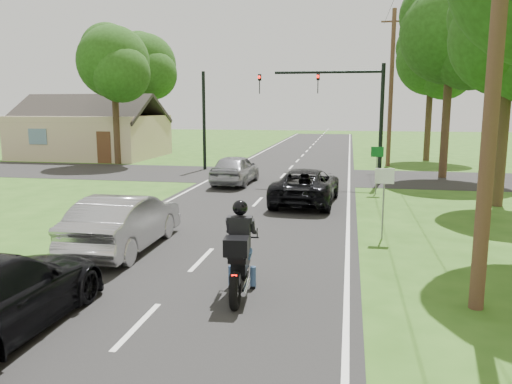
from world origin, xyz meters
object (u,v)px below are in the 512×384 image
at_px(sign_green, 377,159).
at_px(utility_pole_far, 391,88).
at_px(sign_white, 384,186).
at_px(dark_suv, 306,186).
at_px(traffic_signal, 344,102).
at_px(silver_sedan, 125,222).
at_px(motorcycle_rider, 240,258).
at_px(silver_suv, 235,169).
at_px(utility_pole_near, 497,40).

bearing_deg(sign_green, utility_pole_far, 83.27).
xyz_separation_m(sign_white, sign_green, (0.20, 8.00, 0.00)).
distance_m(dark_suv, traffic_signal, 6.90).
height_order(silver_sedan, sign_green, sign_green).
distance_m(utility_pole_far, sign_white, 19.39).
distance_m(utility_pole_far, sign_green, 11.63).
bearing_deg(motorcycle_rider, silver_suv, 98.11).
relative_size(traffic_signal, sign_green, 3.00).
distance_m(silver_suv, utility_pole_near, 17.23).
relative_size(silver_sedan, sign_green, 2.20).
bearing_deg(motorcycle_rider, dark_suv, 82.09).
bearing_deg(motorcycle_rider, utility_pole_far, 73.77).
distance_m(traffic_signal, sign_green, 4.24).
bearing_deg(dark_suv, silver_suv, -44.67).
xyz_separation_m(traffic_signal, utility_pole_far, (2.86, 8.00, 0.95)).
height_order(silver_sedan, silver_suv, silver_sedan).
distance_m(silver_suv, sign_white, 11.69).
height_order(silver_sedan, utility_pole_far, utility_pole_far).
relative_size(silver_suv, sign_white, 2.08).
distance_m(utility_pole_near, utility_pole_far, 24.00).
bearing_deg(silver_suv, silver_sedan, 90.08).
height_order(dark_suv, utility_pole_near, utility_pole_near).
relative_size(dark_suv, sign_white, 2.41).
relative_size(motorcycle_rider, utility_pole_far, 0.24).
distance_m(motorcycle_rider, silver_suv, 15.09).
xyz_separation_m(dark_suv, sign_white, (2.72, -5.17, 0.87)).
xyz_separation_m(silver_sedan, silver_suv, (0.36, 11.99, -0.02)).
bearing_deg(silver_suv, motorcycle_rider, 105.13).
relative_size(motorcycle_rider, sign_white, 1.12).
bearing_deg(sign_white, silver_sedan, -160.95).
bearing_deg(utility_pole_far, silver_suv, -130.84).
relative_size(motorcycle_rider, silver_suv, 0.54).
xyz_separation_m(motorcycle_rider, sign_white, (3.21, 5.14, 0.80)).
relative_size(sign_white, sign_green, 1.00).
distance_m(silver_suv, traffic_signal, 6.47).
bearing_deg(silver_sedan, traffic_signal, -113.61).
bearing_deg(motorcycle_rider, sign_white, 52.81).
xyz_separation_m(utility_pole_far, sign_green, (-1.30, -11.02, -3.49)).
height_order(dark_suv, silver_sedan, silver_sedan).
xyz_separation_m(dark_suv, utility_pole_far, (4.22, 13.85, 4.36)).
height_order(utility_pole_near, sign_green, utility_pole_near).
bearing_deg(sign_white, utility_pole_near, -73.24).
height_order(traffic_signal, sign_white, traffic_signal).
bearing_deg(silver_suv, dark_suv, 133.97).
relative_size(motorcycle_rider, dark_suv, 0.46).
bearing_deg(traffic_signal, silver_sedan, -112.91).
distance_m(motorcycle_rider, utility_pole_far, 24.98).
height_order(motorcycle_rider, sign_white, sign_white).
bearing_deg(dark_suv, sign_white, 120.93).
relative_size(motorcycle_rider, traffic_signal, 0.37).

